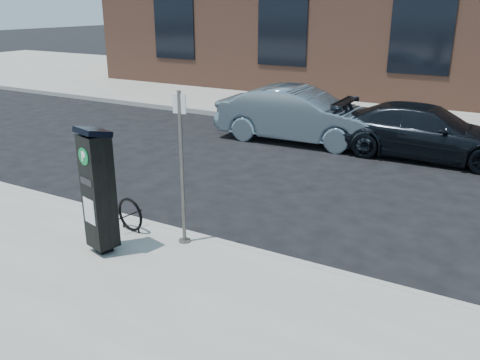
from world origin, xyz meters
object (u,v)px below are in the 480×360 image
Objects in this scene: car_dark at (426,132)px; bike_rack at (130,215)px; parking_kiosk at (98,190)px; sign_pole at (182,170)px; car_silver at (299,115)px.

bike_rack is at bearing 155.01° from car_dark.
parking_kiosk is 0.81× the size of sign_pole.
parking_kiosk is at bearing -141.86° from sign_pole.
sign_pole is 0.52× the size of car_dark.
car_silver is at bearing 106.76° from parking_kiosk.
car_silver is at bearing 91.01° from car_dark.
car_dark is at bearing 74.24° from bike_rack.
parking_kiosk is 8.20m from car_dark.
car_dark is (3.06, 6.92, 0.21)m from bike_rack.
sign_pole reaches higher than car_silver.
parking_kiosk is 0.43× the size of car_dark.
sign_pole is at bearing -173.43° from car_silver.
sign_pole is 1.28m from bike_rack.
bike_rack is 0.13× the size of car_dark.
car_dark is at bearing -90.61° from car_silver.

